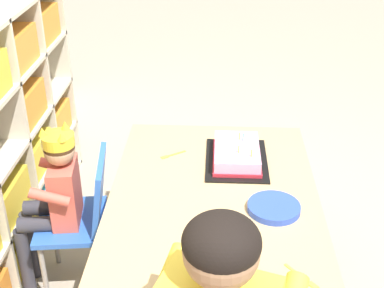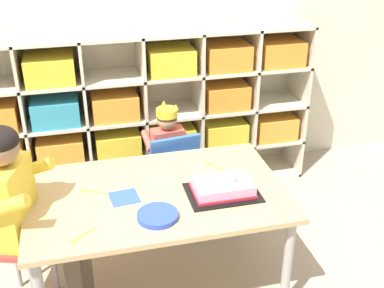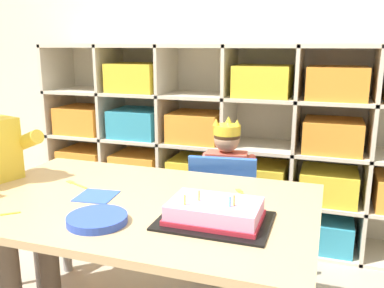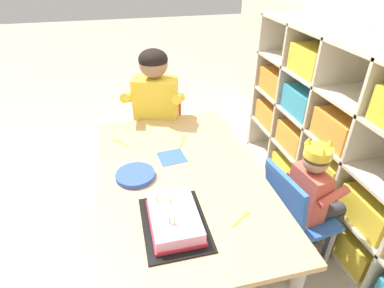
{
  "view_description": "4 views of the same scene",
  "coord_description": "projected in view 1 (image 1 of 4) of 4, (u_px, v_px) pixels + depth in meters",
  "views": [
    {
      "loc": [
        -1.72,
        -0.0,
        1.83
      ],
      "look_at": [
        0.17,
        0.09,
        0.8
      ],
      "focal_mm": 49.45,
      "sensor_mm": 36.0,
      "label": 1
    },
    {
      "loc": [
        -0.35,
        -2.18,
        2.03
      ],
      "look_at": [
        0.21,
        0.05,
        0.86
      ],
      "focal_mm": 45.73,
      "sensor_mm": 36.0,
      "label": 2
    },
    {
      "loc": [
        0.68,
        -1.36,
        1.21
      ],
      "look_at": [
        0.2,
        0.07,
        0.84
      ],
      "focal_mm": 38.64,
      "sensor_mm": 36.0,
      "label": 3
    },
    {
      "loc": [
        1.3,
        -0.26,
        1.64
      ],
      "look_at": [
        0.14,
        0.03,
        0.89
      ],
      "focal_mm": 29.47,
      "sensor_mm": 36.0,
      "label": 4
    }
  ],
  "objects": [
    {
      "name": "classroom_chair_blue",
      "position": [
        83.0,
        213.0,
        2.39
      ],
      "size": [
        0.39,
        0.36,
        0.68
      ],
      "rotation": [
        0.0,
        0.0,
        3.27
      ],
      "color": "blue",
      "rests_on": "ground"
    },
    {
      "name": "fork_near_cake_tray",
      "position": [
        188.0,
        259.0,
        1.8
      ],
      "size": [
        0.14,
        0.07,
        0.0
      ],
      "rotation": [
        0.0,
        0.0,
        5.87
      ],
      "color": "yellow",
      "rests_on": "activity_table"
    },
    {
      "name": "activity_table",
      "position": [
        213.0,
        216.0,
        2.12
      ],
      "size": [
        1.36,
        0.85,
        0.62
      ],
      "color": "tan",
      "rests_on": "ground"
    },
    {
      "name": "paper_plate_stack",
      "position": [
        274.0,
        208.0,
        2.04
      ],
      "size": [
        0.2,
        0.2,
        0.03
      ],
      "primitive_type": "cylinder",
      "color": "blue",
      "rests_on": "activity_table"
    },
    {
      "name": "birthday_cake_on_tray",
      "position": [
        236.0,
        155.0,
        2.37
      ],
      "size": [
        0.38,
        0.27,
        0.11
      ],
      "color": "black",
      "rests_on": "activity_table"
    },
    {
      "name": "paper_napkin_square",
      "position": [
        217.0,
        230.0,
        1.94
      ],
      "size": [
        0.16,
        0.16,
        0.0
      ],
      "primitive_type": "cube",
      "rotation": [
        0.0,
        0.0,
        0.11
      ],
      "color": "#3356B7",
      "rests_on": "activity_table"
    },
    {
      "name": "fork_near_child_seat",
      "position": [
        303.0,
        278.0,
        1.72
      ],
      "size": [
        0.12,
        0.1,
        0.0
      ],
      "rotation": [
        0.0,
        0.0,
        0.69
      ],
      "color": "yellow",
      "rests_on": "activity_table"
    },
    {
      "name": "child_with_crown",
      "position": [
        54.0,
        192.0,
        2.33
      ],
      "size": [
        0.31,
        0.32,
        0.85
      ],
      "rotation": [
        0.0,
        0.0,
        3.27
      ],
      "color": "#D15647",
      "rests_on": "ground"
    },
    {
      "name": "fork_by_napkin",
      "position": [
        172.0,
        155.0,
        2.43
      ],
      "size": [
        0.08,
        0.11,
        0.0
      ],
      "rotation": [
        0.0,
        0.0,
        5.31
      ],
      "color": "yellow",
      "rests_on": "activity_table"
    }
  ]
}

